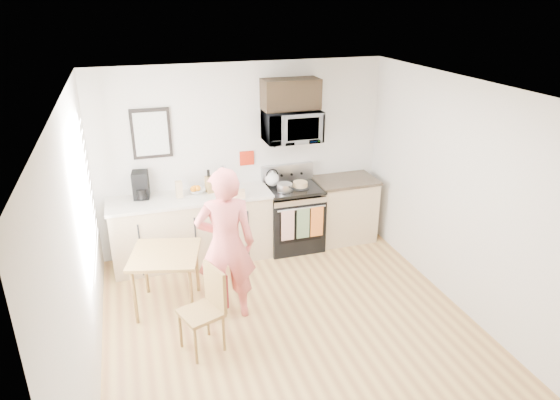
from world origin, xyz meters
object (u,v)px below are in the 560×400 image
object	(u,v)px
microwave	(292,126)
dining_table	(165,259)
person	(226,245)
chair	(211,297)
cake	(300,185)
range	(293,218)

from	to	relation	value
microwave	dining_table	size ratio (longest dim) A/B	0.96
person	chair	bearing A→B (deg)	69.39
cake	dining_table	bearing A→B (deg)	-154.25
dining_table	chair	size ratio (longest dim) A/B	0.88
range	person	world-z (taller)	person
chair	cake	bearing A→B (deg)	27.93
chair	cake	size ratio (longest dim) A/B	3.68
microwave	chair	world-z (taller)	microwave
person	dining_table	world-z (taller)	person
cake	person	bearing A→B (deg)	-135.31
range	chair	size ratio (longest dim) A/B	1.29
chair	person	bearing A→B (deg)	40.65
chair	microwave	bearing A→B (deg)	31.89
range	dining_table	xyz separation A→B (m)	(-1.87, -1.00, 0.18)
range	cake	bearing A→B (deg)	-37.52
chair	cake	world-z (taller)	cake
dining_table	person	bearing A→B (deg)	-29.75
cake	range	bearing A→B (deg)	142.48
range	person	size ratio (longest dim) A/B	0.65
person	chair	xyz separation A→B (m)	(-0.26, -0.48, -0.31)
person	cake	world-z (taller)	person
chair	range	bearing A→B (deg)	30.34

